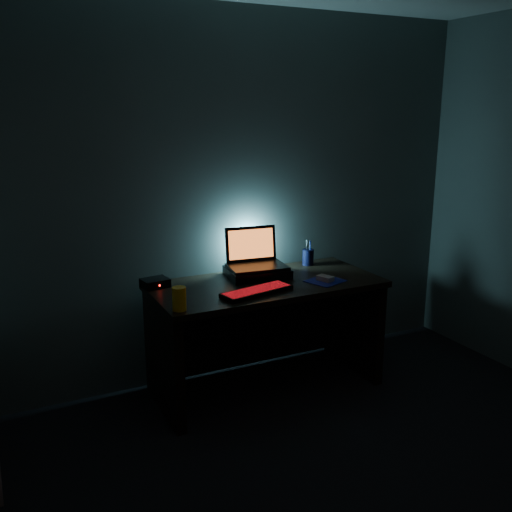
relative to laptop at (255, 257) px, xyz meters
The scene contains 10 objects.
room 1.85m from the laptop, 90.34° to the right, with size 3.50×4.00×2.50m.
desk 0.40m from the laptop, 94.38° to the right, with size 1.50×0.70×0.75m.
riser 0.10m from the laptop, 96.59° to the right, with size 0.40×0.30×0.06m, color black.
laptop is the anchor object (origin of this frame).
keyboard 0.43m from the laptop, 114.22° to the right, with size 0.48×0.24×0.03m.
mousepad 0.50m from the laptop, 45.04° to the right, with size 0.22×0.20×0.00m, color navy.
mouse 0.50m from the laptop, 45.04° to the right, with size 0.06×0.10×0.03m, color gray.
pen_cup 0.46m from the laptop, ahead, with size 0.08×0.08×0.11m, color black.
juice_glass 0.83m from the laptop, 146.74° to the right, with size 0.08×0.08×0.13m, color #FFB40D.
router 0.70m from the laptop, behind, with size 0.18×0.15×0.05m.
Camera 1 is at (-1.63, -1.54, 1.85)m, focal length 40.00 mm.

